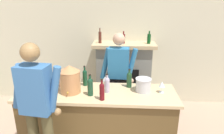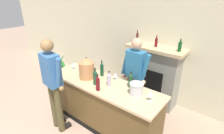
# 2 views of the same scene
# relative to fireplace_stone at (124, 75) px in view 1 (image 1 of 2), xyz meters

# --- Properties ---
(wall_back_panel) EXTENTS (12.00, 0.07, 2.75)m
(wall_back_panel) POSITION_rel_fireplace_stone_xyz_m (-0.43, 0.26, 0.66)
(wall_back_panel) COLOR beige
(wall_back_panel) RESTS_ON ground_plane
(bar_counter) EXTENTS (2.34, 0.72, 0.95)m
(bar_counter) POSITION_rel_fireplace_stone_xyz_m (-0.39, -1.36, -0.24)
(bar_counter) COLOR brown
(bar_counter) RESTS_ON ground_plane
(fireplace_stone) EXTENTS (1.28, 0.52, 1.71)m
(fireplace_stone) POSITION_rel_fireplace_stone_xyz_m (0.00, 0.00, 0.00)
(fireplace_stone) COLOR gray
(fireplace_stone) RESTS_ON ground_plane
(person_customer) EXTENTS (0.65, 0.34, 1.82)m
(person_customer) POSITION_rel_fireplace_stone_xyz_m (-1.01, -2.00, 0.30)
(person_customer) COLOR #4D4528
(person_customer) RESTS_ON ground_plane
(person_bartender) EXTENTS (0.66, 0.32, 1.73)m
(person_bartender) POSITION_rel_fireplace_stone_xyz_m (-0.09, -0.71, 0.24)
(person_bartender) COLOR black
(person_bartender) RESTS_ON ground_plane
(copper_dispenser) EXTENTS (0.30, 0.34, 0.42)m
(copper_dispenser) POSITION_rel_fireplace_stone_xyz_m (-0.77, -1.39, 0.45)
(copper_dispenser) COLOR tan
(copper_dispenser) RESTS_ON bar_counter
(ice_bucket_steel) EXTENTS (0.23, 0.23, 0.20)m
(ice_bucket_steel) POSITION_rel_fireplace_stone_xyz_m (0.29, -1.29, 0.34)
(ice_bucket_steel) COLOR silver
(ice_bucket_steel) RESTS_ON bar_counter
(wine_bottle_riesling_slim) EXTENTS (0.07, 0.07, 0.33)m
(wine_bottle_riesling_slim) POSITION_rel_fireplace_stone_xyz_m (-0.61, -1.13, 0.38)
(wine_bottle_riesling_slim) COLOR #123B24
(wine_bottle_riesling_slim) RESTS_ON bar_counter
(wine_bottle_rose_blush) EXTENTS (0.08, 0.08, 0.30)m
(wine_bottle_rose_blush) POSITION_rel_fireplace_stone_xyz_m (0.09, -1.15, 0.37)
(wine_bottle_rose_blush) COLOR #1B4024
(wine_bottle_rose_blush) RESTS_ON bar_counter
(wine_bottle_burgundy_dark) EXTENTS (0.08, 0.08, 0.32)m
(wine_bottle_burgundy_dark) POSITION_rel_fireplace_stone_xyz_m (-0.47, -1.47, 0.38)
(wine_bottle_burgundy_dark) COLOR #194129
(wine_bottle_burgundy_dark) RESTS_ON bar_counter
(wine_bottle_chardonnay_pale) EXTENTS (0.07, 0.07, 0.29)m
(wine_bottle_chardonnay_pale) POSITION_rel_fireplace_stone_xyz_m (-0.24, -1.35, 0.37)
(wine_bottle_chardonnay_pale) COLOR #B1A7C3
(wine_bottle_chardonnay_pale) RESTS_ON bar_counter
(wine_bottle_cabernet_heavy) EXTENTS (0.07, 0.07, 0.30)m
(wine_bottle_cabernet_heavy) POSITION_rel_fireplace_stone_xyz_m (-0.29, -1.60, 0.37)
(wine_bottle_cabernet_heavy) COLOR #580D14
(wine_bottle_cabernet_heavy) RESTS_ON bar_counter
(wine_bottle_port_short) EXTENTS (0.06, 0.06, 0.33)m
(wine_bottle_port_short) POSITION_rel_fireplace_stone_xyz_m (-0.97, -1.20, 0.38)
(wine_bottle_port_short) COLOR #581822
(wine_bottle_port_short) RESTS_ON bar_counter
(wine_glass_back_row) EXTENTS (0.09, 0.09, 0.16)m
(wine_glass_back_row) POSITION_rel_fireplace_stone_xyz_m (-1.32, -1.28, 0.35)
(wine_glass_back_row) COLOR silver
(wine_glass_back_row) RESTS_ON bar_counter
(wine_glass_near_bucket) EXTENTS (0.08, 0.08, 0.14)m
(wine_glass_near_bucket) POSITION_rel_fireplace_stone_xyz_m (-0.29, -1.10, 0.34)
(wine_glass_near_bucket) COLOR silver
(wine_glass_near_bucket) RESTS_ON bar_counter
(wine_glass_by_dispenser) EXTENTS (0.09, 0.09, 0.17)m
(wine_glass_by_dispenser) POSITION_rel_fireplace_stone_xyz_m (0.56, -1.32, 0.36)
(wine_glass_by_dispenser) COLOR silver
(wine_glass_by_dispenser) RESTS_ON bar_counter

